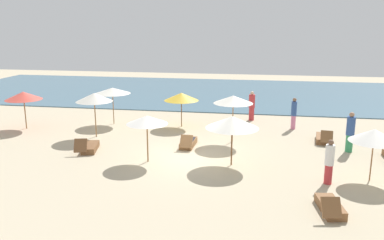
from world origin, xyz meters
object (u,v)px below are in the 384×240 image
(umbrella_6, at_px, (147,120))
(person_5, at_px, (294,113))
(umbrella_0, at_px, (94,97))
(umbrella_2, at_px, (232,122))
(lounger_1, at_px, (323,138))
(umbrella_4, at_px, (181,97))
(umbrella_8, at_px, (374,135))
(person_4, at_px, (329,162))
(umbrella_5, at_px, (112,91))
(lounger_5, at_px, (330,207))
(umbrella_7, at_px, (233,100))
(person_0, at_px, (350,132))
(lounger_0, at_px, (188,143))
(umbrella_3, at_px, (23,96))
(person_3, at_px, (252,106))
(lounger_3, at_px, (89,147))

(umbrella_6, xyz_separation_m, person_5, (6.54, 6.62, -0.93))
(umbrella_0, bearing_deg, umbrella_2, -23.16)
(umbrella_6, xyz_separation_m, lounger_1, (7.83, 4.32, -1.66))
(umbrella_4, distance_m, person_5, 6.35)
(umbrella_2, height_order, umbrella_6, umbrella_2)
(lounger_1, bearing_deg, umbrella_0, -174.84)
(umbrella_0, height_order, lounger_1, umbrella_0)
(umbrella_8, relative_size, person_4, 1.19)
(umbrella_5, distance_m, lounger_5, 14.57)
(umbrella_0, distance_m, umbrella_7, 7.09)
(umbrella_0, height_order, umbrella_4, umbrella_0)
(lounger_5, bearing_deg, person_4, 83.14)
(umbrella_2, height_order, person_0, umbrella_2)
(umbrella_4, bearing_deg, umbrella_5, -179.50)
(umbrella_5, relative_size, person_0, 1.14)
(lounger_5, bearing_deg, umbrella_0, 147.17)
(lounger_0, xyz_separation_m, lounger_5, (5.62, -6.03, -0.01))
(umbrella_5, height_order, lounger_1, umbrella_5)
(umbrella_5, relative_size, umbrella_6, 1.06)
(person_0, xyz_separation_m, person_4, (-1.55, -4.09, -0.09))
(umbrella_0, distance_m, umbrella_6, 4.97)
(umbrella_0, distance_m, lounger_5, 12.83)
(lounger_0, bearing_deg, umbrella_5, 144.48)
(lounger_0, height_order, lounger_5, lounger_5)
(lounger_0, bearing_deg, person_0, 3.25)
(umbrella_3, relative_size, person_0, 1.12)
(umbrella_3, distance_m, person_3, 13.15)
(umbrella_3, relative_size, umbrella_8, 1.04)
(lounger_5, distance_m, person_4, 2.47)
(umbrella_2, relative_size, lounger_3, 1.25)
(umbrella_5, height_order, person_3, umbrella_5)
(umbrella_5, xyz_separation_m, lounger_1, (11.63, -1.76, -1.80))
(umbrella_2, xyz_separation_m, umbrella_6, (-3.56, -0.16, -0.01))
(umbrella_8, height_order, lounger_1, umbrella_8)
(umbrella_3, bearing_deg, lounger_1, 0.46)
(person_0, bearing_deg, umbrella_4, 159.00)
(umbrella_0, relative_size, umbrella_2, 1.06)
(lounger_3, distance_m, person_5, 11.18)
(umbrella_0, xyz_separation_m, umbrella_4, (3.99, 2.84, -0.35))
(umbrella_0, xyz_separation_m, person_3, (7.90, 5.05, -1.19))
(umbrella_8, height_order, person_0, umbrella_8)
(person_3, bearing_deg, person_4, -72.36)
(lounger_0, bearing_deg, lounger_5, -46.98)
(umbrella_5, relative_size, person_3, 1.20)
(umbrella_3, bearing_deg, umbrella_5, 22.87)
(lounger_5, xyz_separation_m, person_5, (-0.40, 10.22, 0.74))
(person_4, height_order, person_5, person_5)
(lounger_3, xyz_separation_m, person_4, (10.31, -2.22, 0.68))
(umbrella_4, bearing_deg, umbrella_0, -144.58)
(umbrella_6, height_order, person_5, umbrella_6)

